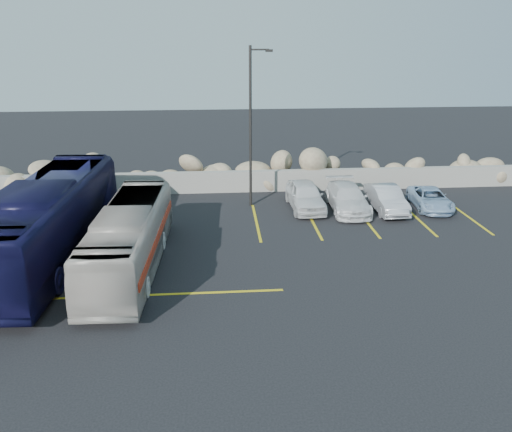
{
  "coord_description": "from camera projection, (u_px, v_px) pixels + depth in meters",
  "views": [
    {
      "loc": [
        0.83,
        -15.31,
        8.52
      ],
      "look_at": [
        2.34,
        4.0,
        1.42
      ],
      "focal_mm": 35.0,
      "sensor_mm": 36.0,
      "label": 1
    }
  ],
  "objects": [
    {
      "name": "ground",
      "position": [
        197.0,
        296.0,
        17.2
      ],
      "size": [
        90.0,
        90.0,
        0.0
      ],
      "primitive_type": "plane",
      "color": "black",
      "rests_on": "ground"
    },
    {
      "name": "seawall",
      "position": [
        204.0,
        182.0,
        28.22
      ],
      "size": [
        60.0,
        0.4,
        1.2
      ],
      "primitive_type": "cube",
      "color": "gray",
      "rests_on": "ground"
    },
    {
      "name": "riprap_pile",
      "position": [
        204.0,
        165.0,
        29.11
      ],
      "size": [
        54.0,
        2.8,
        2.6
      ],
      "primitive_type": null,
      "color": "#947C61",
      "rests_on": "ground"
    },
    {
      "name": "parking_lines",
      "position": [
        303.0,
        232.0,
        22.75
      ],
      "size": [
        18.16,
        9.36,
        0.01
      ],
      "color": "gold",
      "rests_on": "ground"
    },
    {
      "name": "lamppost",
      "position": [
        252.0,
        124.0,
        24.8
      ],
      "size": [
        1.14,
        0.18,
        8.0
      ],
      "color": "#2A2826",
      "rests_on": "ground"
    },
    {
      "name": "vintage_bus",
      "position": [
        130.0,
        238.0,
        18.87
      ],
      "size": [
        2.42,
        8.96,
        2.48
      ],
      "primitive_type": "imported",
      "rotation": [
        0.0,
        0.0,
        -0.04
      ],
      "color": "beige",
      "rests_on": "ground"
    },
    {
      "name": "tour_coach",
      "position": [
        49.0,
        220.0,
        19.64
      ],
      "size": [
        3.2,
        11.6,
        3.2
      ],
      "primitive_type": "imported",
      "rotation": [
        0.0,
        0.0,
        -0.04
      ],
      "color": "#121138",
      "rests_on": "ground"
    },
    {
      "name": "car_a",
      "position": [
        305.0,
        196.0,
        25.6
      ],
      "size": [
        1.76,
        4.11,
        1.38
      ],
      "primitive_type": "imported",
      "rotation": [
        0.0,
        0.0,
        0.03
      ],
      "color": "silver",
      "rests_on": "ground"
    },
    {
      "name": "car_b",
      "position": [
        386.0,
        199.0,
        25.34
      ],
      "size": [
        1.37,
        3.79,
        1.24
      ],
      "primitive_type": "imported",
      "rotation": [
        0.0,
        0.0,
        0.01
      ],
      "color": "#BBBCC1",
      "rests_on": "ground"
    },
    {
      "name": "car_c",
      "position": [
        347.0,
        198.0,
        25.4
      ],
      "size": [
        1.91,
        4.43,
        1.27
      ],
      "primitive_type": "imported",
      "rotation": [
        0.0,
        0.0,
        -0.03
      ],
      "color": "silver",
      "rests_on": "ground"
    },
    {
      "name": "car_d",
      "position": [
        430.0,
        199.0,
        25.72
      ],
      "size": [
        2.0,
        3.76,
        1.01
      ],
      "primitive_type": "imported",
      "rotation": [
        0.0,
        0.0,
        -0.09
      ],
      "color": "#95B4D4",
      "rests_on": "ground"
    }
  ]
}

